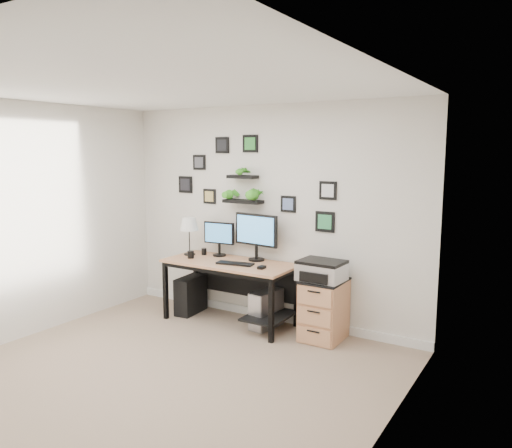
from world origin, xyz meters
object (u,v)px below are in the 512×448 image
Objects in this scene: table_lamp at (189,225)px; mug at (191,255)px; monitor_left at (219,236)px; pc_tower_black at (191,295)px; printer at (321,270)px; pc_tower_grey at (266,309)px; file_cabinet at (324,310)px; desk at (234,272)px; monitor_right at (256,233)px.

table_lamp is 0.40m from mug.
monitor_left reaches higher than pc_tower_black.
table_lamp is at bearing 179.79° from printer.
monitor_left reaches higher than pc_tower_grey.
mug is at bearing -47.32° from table_lamp.
pc_tower_grey is 0.73m from file_cabinet.
pc_tower_grey is (0.98, 0.16, -0.57)m from mug.
desk is 0.59m from pc_tower_grey.
monitor_left is 0.42m from mug.
pc_tower_black is 1.83m from file_cabinet.
desk is 17.78× the size of mug.
pc_tower_grey is 0.70× the size of file_cabinet.
table_lamp is 1.02× the size of pc_tower_grey.
file_cabinet is at bearing -3.59° from pc_tower_black.
table_lamp is at bearing -179.73° from pc_tower_grey.
desk is 2.63× the size of monitor_right.
file_cabinet is at bearing 52.15° from printer.
monitor_right is at bearing 6.49° from pc_tower_black.
monitor_right is 0.87m from mug.
pc_tower_grey is at bearing 9.34° from mug.
monitor_right is 1.23m from pc_tower_black.
pc_tower_grey is at bearing 5.42° from desk.
table_lamp reaches higher than mug.
table_lamp is at bearing 177.10° from desk.
printer is (-0.02, -0.03, 0.44)m from file_cabinet.
pc_tower_black is (-0.12, 0.13, -0.56)m from mug.
file_cabinet is at bearing 5.99° from mug.
pc_tower_grey is at bearing 179.02° from printer.
pc_tower_black is (-0.34, -0.17, -0.77)m from monitor_left.
monitor_left is 0.92× the size of pc_tower_grey.
monitor_right reaches higher than table_lamp.
table_lamp reaches higher than printer.
table_lamp is at bearing -158.83° from monitor_left.
table_lamp reaches higher than pc_tower_black.
mug is at bearing -157.65° from monitor_right.
file_cabinet is (0.95, -0.13, -0.75)m from monitor_right.
printer reaches higher than desk.
desk is 3.42× the size of pc_tower_black.
monitor_right is at bearing 172.16° from file_cabinet.
mug is at bearing -126.29° from monitor_left.
pc_tower_black is 0.70× the size of file_cabinet.
printer is at bearing -9.80° from monitor_right.
monitor_left is 0.41m from table_lamp.
pc_tower_black is at bearing -178.40° from pc_tower_grey.
pc_tower_black is (0.02, -0.03, -0.90)m from table_lamp.
monitor_right is at bearing 1.46° from monitor_left.
mug is 0.18× the size of printer.
monitor_left reaches higher than printer.
monitor_left is at bearing 175.49° from file_cabinet.
mug reaches higher than pc_tower_black.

